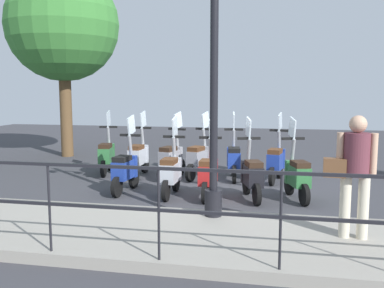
% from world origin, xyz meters
% --- Properties ---
extents(ground_plane, '(28.00, 28.00, 0.00)m').
position_xyz_m(ground_plane, '(0.00, 0.00, 0.00)').
color(ground_plane, '#38383D').
extents(promenade_walkway, '(2.20, 20.00, 0.15)m').
position_xyz_m(promenade_walkway, '(-3.15, 0.00, 0.07)').
color(promenade_walkway, gray).
rests_on(promenade_walkway, ground_plane).
extents(fence_railing, '(0.04, 16.03, 1.07)m').
position_xyz_m(fence_railing, '(-4.20, -0.00, 0.90)').
color(fence_railing, black).
rests_on(fence_railing, promenade_walkway).
extents(lamp_post_near, '(0.26, 0.90, 4.17)m').
position_xyz_m(lamp_post_near, '(-2.40, -0.35, 1.99)').
color(lamp_post_near, black).
rests_on(lamp_post_near, promenade_walkway).
extents(pedestrian_with_bag, '(0.34, 0.65, 1.59)m').
position_xyz_m(pedestrian_with_bag, '(-3.01, -2.25, 1.08)').
color(pedestrian_with_bag, beige).
rests_on(pedestrian_with_bag, promenade_walkway).
extents(tree_large, '(3.34, 3.34, 5.63)m').
position_xyz_m(tree_large, '(3.40, 5.07, 3.94)').
color(tree_large, brown).
rests_on(tree_large, ground_plane).
extents(scooter_near_0, '(1.20, 0.54, 1.54)m').
position_xyz_m(scooter_near_0, '(-0.64, -1.66, 0.48)').
color(scooter_near_0, black).
rests_on(scooter_near_0, ground_plane).
extents(scooter_near_1, '(1.20, 0.54, 1.54)m').
position_xyz_m(scooter_near_1, '(-0.77, -0.83, 0.48)').
color(scooter_near_1, black).
rests_on(scooter_near_1, ground_plane).
extents(scooter_near_2, '(1.23, 0.44, 1.54)m').
position_xyz_m(scooter_near_2, '(-0.81, -0.01, 0.48)').
color(scooter_near_2, black).
rests_on(scooter_near_2, ground_plane).
extents(scooter_near_3, '(1.23, 0.44, 1.54)m').
position_xyz_m(scooter_near_3, '(-0.79, 0.72, 0.48)').
color(scooter_near_3, black).
rests_on(scooter_near_3, ground_plane).
extents(scooter_near_4, '(1.23, 0.44, 1.54)m').
position_xyz_m(scooter_near_4, '(-0.69, 1.68, 0.48)').
color(scooter_near_4, black).
rests_on(scooter_near_4, ground_plane).
extents(scooter_far_0, '(1.22, 0.49, 1.54)m').
position_xyz_m(scooter_far_0, '(0.91, -1.27, 0.48)').
color(scooter_far_0, black).
rests_on(scooter_far_0, ground_plane).
extents(scooter_far_1, '(1.23, 0.45, 1.54)m').
position_xyz_m(scooter_far_1, '(0.97, -0.32, 0.48)').
color(scooter_far_1, black).
rests_on(scooter_far_1, ground_plane).
extents(scooter_far_2, '(1.20, 0.54, 1.54)m').
position_xyz_m(scooter_far_2, '(0.96, 0.49, 0.48)').
color(scooter_far_2, black).
rests_on(scooter_far_2, ground_plane).
extents(scooter_far_3, '(1.21, 0.52, 1.54)m').
position_xyz_m(scooter_far_3, '(0.81, 1.11, 0.48)').
color(scooter_far_3, black).
rests_on(scooter_far_3, ground_plane).
extents(scooter_far_4, '(1.23, 0.44, 1.54)m').
position_xyz_m(scooter_far_4, '(0.94, 1.94, 0.48)').
color(scooter_far_4, black).
rests_on(scooter_far_4, ground_plane).
extents(scooter_far_5, '(1.22, 0.48, 1.54)m').
position_xyz_m(scooter_far_5, '(1.02, 2.79, 0.48)').
color(scooter_far_5, black).
rests_on(scooter_far_5, ground_plane).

